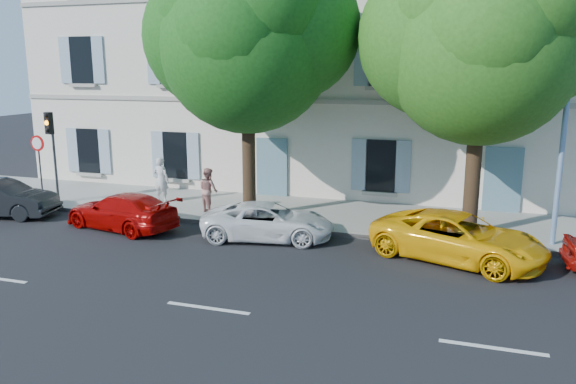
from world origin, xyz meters
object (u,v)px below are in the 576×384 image
(car_white_coupe, at_px, (268,221))
(tree_left, at_px, (247,46))
(tree_right, at_px, (482,48))
(pedestrian_a, at_px, (161,180))
(car_yellow_supercar, at_px, (458,237))
(car_red_coupe, at_px, (122,211))
(traffic_light, at_px, (51,138))
(road_sign, at_px, (39,154))
(car_dark_sedan, at_px, (0,198))
(street_lamp, at_px, (569,94))
(pedestrian_b, at_px, (208,190))

(car_white_coupe, xyz_separation_m, tree_left, (-1.38, 1.91, 5.40))
(car_white_coupe, distance_m, tree_right, 8.20)
(car_white_coupe, distance_m, tree_left, 5.89)
(pedestrian_a, bearing_deg, car_yellow_supercar, 165.95)
(tree_left, relative_size, tree_right, 1.02)
(car_red_coupe, bearing_deg, tree_left, 135.06)
(car_red_coupe, relative_size, car_yellow_supercar, 0.87)
(traffic_light, bearing_deg, car_yellow_supercar, -6.74)
(car_red_coupe, distance_m, car_yellow_supercar, 10.74)
(car_red_coupe, bearing_deg, car_yellow_supercar, 103.46)
(car_yellow_supercar, xyz_separation_m, road_sign, (-15.42, 1.60, 1.38))
(car_dark_sedan, xyz_separation_m, street_lamp, (18.50, 1.82, 3.88))
(car_dark_sedan, distance_m, car_red_coupe, 5.10)
(road_sign, bearing_deg, car_white_coupe, -7.64)
(car_dark_sedan, distance_m, traffic_light, 2.86)
(pedestrian_a, xyz_separation_m, pedestrian_b, (2.41, -0.83, -0.07))
(street_lamp, height_order, pedestrian_a, street_lamp)
(car_red_coupe, xyz_separation_m, pedestrian_b, (2.01, 2.44, 0.35))
(car_yellow_supercar, bearing_deg, tree_left, 92.60)
(car_red_coupe, height_order, car_white_coupe, car_red_coupe)
(tree_right, bearing_deg, car_dark_sedan, -171.94)
(tree_left, height_order, pedestrian_b, tree_left)
(street_lamp, bearing_deg, car_dark_sedan, -174.38)
(car_white_coupe, bearing_deg, car_red_coupe, 84.69)
(car_white_coupe, distance_m, traffic_light, 9.57)
(car_dark_sedan, bearing_deg, car_white_coupe, -98.11)
(tree_left, height_order, road_sign, tree_left)
(car_yellow_supercar, relative_size, pedestrian_a, 2.72)
(road_sign, bearing_deg, tree_left, 4.13)
(traffic_light, xyz_separation_m, pedestrian_a, (3.79, 1.42, -1.65))
(car_red_coupe, bearing_deg, tree_right, 114.85)
(car_red_coupe, bearing_deg, car_dark_sedan, -77.45)
(tree_right, relative_size, traffic_light, 2.53)
(tree_left, height_order, street_lamp, tree_left)
(pedestrian_a, bearing_deg, car_red_coupe, 98.75)
(tree_left, bearing_deg, pedestrian_a, 166.45)
(car_dark_sedan, distance_m, car_white_coupe, 10.14)
(road_sign, bearing_deg, traffic_light, 17.98)
(street_lamp, bearing_deg, car_yellow_supercar, -146.49)
(tree_right, bearing_deg, car_white_coupe, -162.12)
(street_lamp, height_order, pedestrian_b, street_lamp)
(car_white_coupe, xyz_separation_m, pedestrian_a, (-5.43, 2.88, 0.46))
(car_dark_sedan, height_order, car_red_coupe, car_dark_sedan)
(street_lamp, bearing_deg, car_white_coupe, -170.02)
(traffic_light, distance_m, pedestrian_a, 4.37)
(tree_right, xyz_separation_m, road_sign, (-15.72, -0.63, -3.77))
(car_yellow_supercar, xyz_separation_m, tree_left, (-7.08, 2.20, 5.31))
(pedestrian_a, bearing_deg, car_dark_sedan, 36.41)
(tree_left, bearing_deg, tree_right, 0.21)
(car_white_coupe, height_order, traffic_light, traffic_light)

